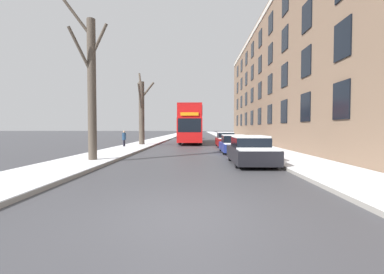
{
  "coord_description": "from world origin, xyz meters",
  "views": [
    {
      "loc": [
        0.36,
        -5.14,
        1.79
      ],
      "look_at": [
        -0.28,
        20.01,
        0.92
      ],
      "focal_mm": 24.0,
      "sensor_mm": 36.0,
      "label": 1
    }
  ],
  "objects": [
    {
      "name": "sidewalk_left",
      "position": [
        -5.58,
        53.0,
        0.08
      ],
      "size": [
        3.08,
        130.0,
        0.16
      ],
      "color": "gray",
      "rests_on": "ground"
    },
    {
      "name": "ground_plane",
      "position": [
        0.0,
        0.0,
        0.0
      ],
      "size": [
        320.0,
        320.0,
        0.0
      ],
      "primitive_type": "plane",
      "color": "#424247"
    },
    {
      "name": "sidewalk_right",
      "position": [
        5.58,
        53.0,
        0.08
      ],
      "size": [
        3.08,
        130.0,
        0.16
      ],
      "color": "gray",
      "rests_on": "ground"
    },
    {
      "name": "bare_tree_left_1",
      "position": [
        -5.37,
        20.62,
        3.61
      ],
      "size": [
        1.87,
        4.51,
        7.5
      ],
      "color": "#4C4238",
      "rests_on": "ground"
    },
    {
      "name": "parked_car_0",
      "position": [
        2.94,
        7.65,
        0.66
      ],
      "size": [
        1.89,
        4.31,
        1.42
      ],
      "color": "black",
      "rests_on": "ground"
    },
    {
      "name": "pedestrian_left_sidewalk",
      "position": [
        -6.33,
        17.69,
        0.86
      ],
      "size": [
        0.34,
        0.34,
        1.57
      ],
      "rotation": [
        0.0,
        0.0,
        1.62
      ],
      "color": "black",
      "rests_on": "ground"
    },
    {
      "name": "double_decker_bus",
      "position": [
        -0.53,
        25.62,
        2.44
      ],
      "size": [
        2.56,
        11.26,
        4.32
      ],
      "color": "red",
      "rests_on": "ground"
    },
    {
      "name": "parked_car_2",
      "position": [
        2.94,
        19.44,
        0.66
      ],
      "size": [
        1.7,
        4.27,
        1.43
      ],
      "color": "maroon",
      "rests_on": "ground"
    },
    {
      "name": "parked_car_1",
      "position": [
        2.94,
        13.58,
        0.61
      ],
      "size": [
        1.89,
        4.13,
        1.31
      ],
      "color": "navy",
      "rests_on": "ground"
    },
    {
      "name": "terrace_facade_right",
      "position": [
        11.61,
        23.35,
        7.05
      ],
      "size": [
        9.1,
        41.38,
        14.09
      ],
      "color": "#7A604C",
      "rests_on": "ground"
    },
    {
      "name": "oncoming_van",
      "position": [
        -2.0,
        38.26,
        1.35
      ],
      "size": [
        1.97,
        4.92,
        2.52
      ],
      "color": "white",
      "rests_on": "ground"
    },
    {
      "name": "bare_tree_left_0",
      "position": [
        -5.17,
        7.93,
        4.02
      ],
      "size": [
        2.9,
        1.23,
        9.25
      ],
      "color": "#4C4238",
      "rests_on": "ground"
    }
  ]
}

